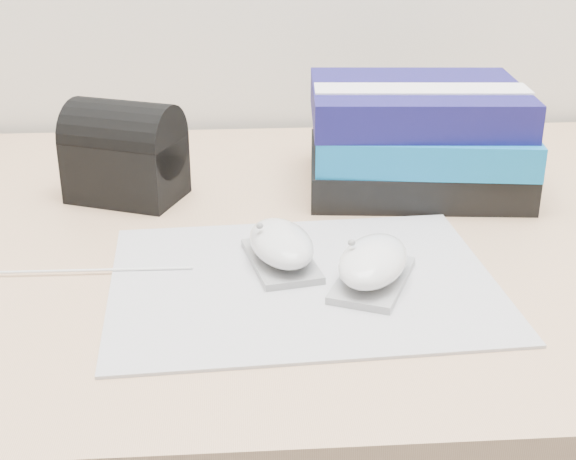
{
  "coord_description": "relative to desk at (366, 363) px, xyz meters",
  "views": [
    {
      "loc": [
        -0.17,
        0.73,
        1.1
      ],
      "look_at": [
        -0.12,
        1.48,
        0.77
      ],
      "focal_mm": 50.0,
      "sensor_mm": 36.0,
      "label": 1
    }
  ],
  "objects": [
    {
      "name": "usb_cable",
      "position": [
        -0.33,
        -0.17,
        0.24
      ],
      "size": [
        0.22,
        0.01,
        0.0
      ],
      "primitive_type": "cylinder",
      "rotation": [
        0.0,
        1.57,
        -0.02
      ],
      "color": "white",
      "rests_on": "mousepad"
    },
    {
      "name": "mousepad",
      "position": [
        -0.11,
        -0.21,
        0.24
      ],
      "size": [
        0.4,
        0.32,
        0.0
      ],
      "primitive_type": "cube",
      "rotation": [
        0.0,
        0.0,
        0.05
      ],
      "color": "#97959D",
      "rests_on": "desk"
    },
    {
      "name": "pouch",
      "position": [
        -0.31,
        0.04,
        0.29
      ],
      "size": [
        0.16,
        0.14,
        0.12
      ],
      "color": "black",
      "rests_on": "desk"
    },
    {
      "name": "book_stack",
      "position": [
        0.06,
        0.06,
        0.3
      ],
      "size": [
        0.3,
        0.25,
        0.14
      ],
      "color": "black",
      "rests_on": "desk"
    },
    {
      "name": "desk",
      "position": [
        0.0,
        0.0,
        0.0
      ],
      "size": [
        1.6,
        0.8,
        0.73
      ],
      "color": "tan",
      "rests_on": "ground"
    },
    {
      "name": "mouse_front",
      "position": [
        -0.04,
        -0.22,
        0.26
      ],
      "size": [
        0.1,
        0.13,
        0.05
      ],
      "color": "#979799",
      "rests_on": "mousepad"
    },
    {
      "name": "mouse_rear",
      "position": [
        -0.13,
        -0.17,
        0.26
      ],
      "size": [
        0.08,
        0.12,
        0.05
      ],
      "color": "gray",
      "rests_on": "mousepad"
    }
  ]
}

